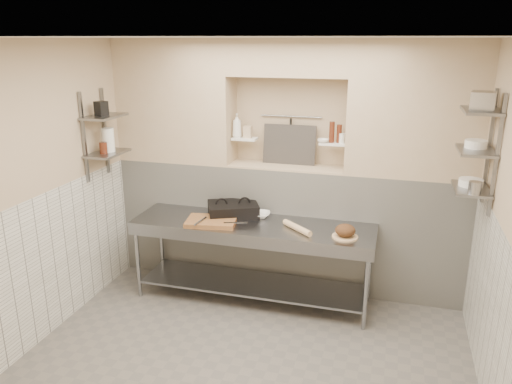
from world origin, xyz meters
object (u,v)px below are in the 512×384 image
(panini_press, at_px, (233,210))
(bowl_alcove, at_px, (323,141))
(bottle_soap, at_px, (237,126))
(jug_left, at_px, (108,140))
(prep_table, at_px, (252,246))
(mixing_bowl, at_px, (260,215))
(rolling_pin, at_px, (297,228))
(bread_loaf, at_px, (345,230))
(cutting_board, at_px, (211,221))

(panini_press, xyz_separation_m, bowl_alcove, (0.92, 0.35, 0.76))
(bottle_soap, xyz_separation_m, jug_left, (-1.26, -0.65, -0.11))
(panini_press, bearing_deg, prep_table, -58.28)
(mixing_bowl, xyz_separation_m, rolling_pin, (0.48, -0.28, 0.00))
(panini_press, bearing_deg, rolling_pin, -42.24)
(panini_press, distance_m, bread_loaf, 1.30)
(mixing_bowl, bearing_deg, bowl_alcove, 26.79)
(prep_table, bearing_deg, bowl_alcove, 39.54)
(cutting_board, height_order, bowl_alcove, bowl_alcove)
(bread_loaf, xyz_separation_m, bowl_alcove, (-0.35, 0.65, 0.76))
(rolling_pin, bearing_deg, bread_loaf, -5.50)
(prep_table, xyz_separation_m, panini_press, (-0.27, 0.18, 0.33))
(rolling_pin, bearing_deg, cutting_board, -177.24)
(rolling_pin, relative_size, bowl_alcove, 3.44)
(mixing_bowl, xyz_separation_m, bottle_soap, (-0.36, 0.33, 0.92))
(panini_press, bearing_deg, bottle_soap, 75.27)
(jug_left, bearing_deg, bottle_soap, 27.20)
(panini_press, xyz_separation_m, jug_left, (-1.32, -0.28, 0.77))
(panini_press, height_order, bowl_alcove, bowl_alcove)
(rolling_pin, xyz_separation_m, bowl_alcove, (0.14, 0.60, 0.80))
(panini_press, relative_size, bowl_alcove, 5.36)
(bowl_alcove, height_order, jug_left, jug_left)
(mixing_bowl, distance_m, jug_left, 1.83)
(rolling_pin, xyz_separation_m, bread_loaf, (0.49, -0.05, 0.04))
(prep_table, distance_m, panini_press, 0.46)
(panini_press, xyz_separation_m, mixing_bowl, (0.29, 0.04, -0.05))
(cutting_board, bearing_deg, prep_table, 14.60)
(prep_table, xyz_separation_m, cutting_board, (-0.42, -0.11, 0.28))
(panini_press, xyz_separation_m, bottle_soap, (-0.06, 0.37, 0.87))
(mixing_bowl, distance_m, bowl_alcove, 1.06)
(mixing_bowl, distance_m, bread_loaf, 1.03)
(rolling_pin, distance_m, bread_loaf, 0.50)
(bread_loaf, distance_m, bottle_soap, 1.72)
(cutting_board, bearing_deg, bottle_soap, 82.63)
(bowl_alcove, bearing_deg, prep_table, -140.46)
(prep_table, distance_m, bowl_alcove, 1.37)
(cutting_board, height_order, bottle_soap, bottle_soap)
(rolling_pin, relative_size, bottle_soap, 1.54)
(bread_loaf, xyz_separation_m, jug_left, (-2.59, 0.02, 0.76))
(prep_table, xyz_separation_m, mixing_bowl, (0.02, 0.22, 0.29))
(panini_press, height_order, bread_loaf, panini_press)
(mixing_bowl, relative_size, jug_left, 0.90)
(bread_loaf, height_order, jug_left, jug_left)
(mixing_bowl, distance_m, rolling_pin, 0.56)
(rolling_pin, xyz_separation_m, jug_left, (-2.09, -0.03, 0.81))
(prep_table, bearing_deg, rolling_pin, -7.38)
(cutting_board, distance_m, bottle_soap, 1.14)
(bowl_alcove, relative_size, jug_left, 0.48)
(prep_table, distance_m, bottle_soap, 1.37)
(prep_table, relative_size, mixing_bowl, 11.28)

